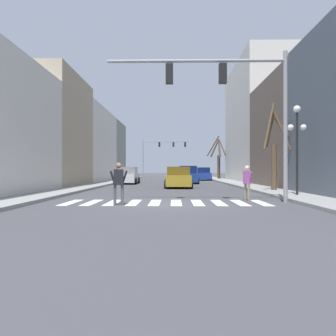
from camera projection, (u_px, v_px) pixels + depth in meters
ground_plane at (165, 204)px, 13.26m from camera, size 240.00×240.00×0.00m
sidewalk_left at (9, 202)px, 13.38m from camera, size 2.11×90.00×0.15m
sidewalk_right at (324, 203)px, 13.15m from camera, size 2.11×90.00×0.15m
building_row_left at (59, 140)px, 30.82m from camera, size 6.00×45.78×9.22m
building_row_right at (291, 122)px, 28.15m from camera, size 6.00×37.87×13.59m
crosswalk_stripes at (166, 203)px, 13.92m from camera, size 8.55×2.60×0.01m
traffic_signal_near at (233, 92)px, 13.95m from camera, size 7.69×0.28×6.46m
traffic_signal_far at (160, 149)px, 57.90m from camera, size 8.37×0.28×6.80m
street_lamp_right_corner at (297, 132)px, 16.37m from camera, size 0.95×0.36×4.47m
car_parked_right_mid at (203, 174)px, 43.41m from camera, size 2.03×4.74×1.70m
car_parked_right_far at (188, 175)px, 33.30m from camera, size 2.12×4.21×1.79m
car_parked_left_mid at (178, 178)px, 25.51m from camera, size 2.12×4.51×1.63m
car_at_intersection at (128, 176)px, 32.41m from camera, size 2.06×4.44×1.67m
pedestrian_on_right_sidewalk at (247, 180)px, 14.74m from camera, size 0.32×0.67×1.59m
pedestrian_waiting_at_curb at (119, 180)px, 12.96m from camera, size 0.72×0.28×1.68m
street_tree_left_far at (275, 152)px, 20.31m from camera, size 2.32×1.92×5.42m
street_tree_right_mid at (218, 158)px, 46.39m from camera, size 2.43×2.61×6.08m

